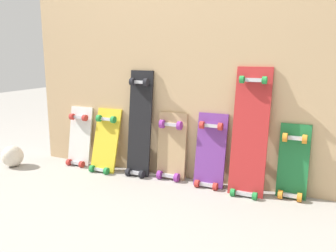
{
  "coord_description": "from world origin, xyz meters",
  "views": [
    {
      "loc": [
        1.07,
        -2.37,
        0.96
      ],
      "look_at": [
        0.0,
        -0.07,
        0.42
      ],
      "focal_mm": 38.14,
      "sensor_mm": 36.0,
      "label": 1
    }
  ],
  "objects": [
    {
      "name": "skateboard_green",
      "position": [
        0.87,
        0.0,
        0.21
      ],
      "size": [
        0.19,
        0.13,
        0.56
      ],
      "color": "#1E7238",
      "rests_on": "ground"
    },
    {
      "name": "skateboard_purple",
      "position": [
        0.31,
        -0.02,
        0.23
      ],
      "size": [
        0.22,
        0.17,
        0.59
      ],
      "color": "#6B338C",
      "rests_on": "ground"
    },
    {
      "name": "rubber_ball",
      "position": [
        -1.34,
        -0.31,
        0.09
      ],
      "size": [
        0.18,
        0.18,
        0.18
      ],
      "primitive_type": "sphere",
      "color": "beige",
      "rests_on": "ground"
    },
    {
      "name": "plywood_wall_panel",
      "position": [
        0.0,
        0.07,
        0.84
      ],
      "size": [
        2.51,
        0.04,
        1.69
      ],
      "primitive_type": "cube",
      "color": "tan",
      "rests_on": "ground"
    },
    {
      "name": "skateboard_black",
      "position": [
        -0.27,
        -0.02,
        0.37
      ],
      "size": [
        0.19,
        0.18,
        0.88
      ],
      "color": "black",
      "rests_on": "ground"
    },
    {
      "name": "ground_plane",
      "position": [
        0.0,
        0.0,
        0.0
      ],
      "size": [
        12.0,
        12.0,
        0.0
      ],
      "primitive_type": "plane",
      "color": "#9E9991"
    },
    {
      "name": "skateboard_natural",
      "position": [
        -0.01,
        -0.0,
        0.22
      ],
      "size": [
        0.23,
        0.14,
        0.57
      ],
      "color": "tan",
      "rests_on": "ground"
    },
    {
      "name": "skateboard_white",
      "position": [
        -0.86,
        -0.02,
        0.21
      ],
      "size": [
        0.22,
        0.16,
        0.56
      ],
      "color": "silver",
      "rests_on": "ground"
    },
    {
      "name": "skateboard_yellow",
      "position": [
        -0.57,
        -0.05,
        0.21
      ],
      "size": [
        0.22,
        0.22,
        0.57
      ],
      "color": "gold",
      "rests_on": "ground"
    },
    {
      "name": "skateboard_red",
      "position": [
        0.59,
        -0.04,
        0.39
      ],
      "size": [
        0.24,
        0.22,
        0.93
      ],
      "color": "#B22626",
      "rests_on": "ground"
    }
  ]
}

